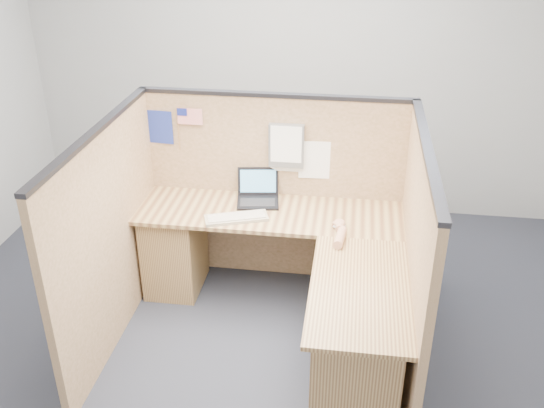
% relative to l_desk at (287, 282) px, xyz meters
% --- Properties ---
extents(floor, '(5.00, 5.00, 0.00)m').
position_rel_l_desk_xyz_m(floor, '(-0.18, -0.29, -0.39)').
color(floor, '#1E212A').
rests_on(floor, ground).
extents(wall_back, '(5.00, 0.00, 5.00)m').
position_rel_l_desk_xyz_m(wall_back, '(-0.18, 1.96, 1.01)').
color(wall_back, '#A6AAAB').
rests_on(wall_back, floor).
extents(cubicle_partitions, '(2.06, 1.83, 1.53)m').
position_rel_l_desk_xyz_m(cubicle_partitions, '(-0.18, 0.14, 0.38)').
color(cubicle_partitions, brown).
rests_on(cubicle_partitions, floor).
extents(l_desk, '(1.95, 1.75, 0.73)m').
position_rel_l_desk_xyz_m(l_desk, '(0.00, 0.00, 0.00)').
color(l_desk, brown).
rests_on(l_desk, floor).
extents(laptop, '(0.34, 0.34, 0.23)m').
position_rel_l_desk_xyz_m(laptop, '(-0.29, 0.56, 0.39)').
color(laptop, black).
rests_on(laptop, l_desk).
extents(keyboard, '(0.48, 0.30, 0.03)m').
position_rel_l_desk_xyz_m(keyboard, '(-0.40, 0.24, 0.35)').
color(keyboard, gray).
rests_on(keyboard, l_desk).
extents(mouse, '(0.11, 0.08, 0.04)m').
position_rel_l_desk_xyz_m(mouse, '(0.33, 0.21, 0.36)').
color(mouse, silver).
rests_on(mouse, l_desk).
extents(hand_forearm, '(0.10, 0.34, 0.07)m').
position_rel_l_desk_xyz_m(hand_forearm, '(0.34, 0.09, 0.37)').
color(hand_forearm, tan).
rests_on(hand_forearm, l_desk).
extents(blue_poster, '(0.19, 0.02, 0.26)m').
position_rel_l_desk_xyz_m(blue_poster, '(-1.06, 0.68, 0.84)').
color(blue_poster, navy).
rests_on(blue_poster, cubicle_partitions).
extents(american_flag, '(0.19, 0.01, 0.33)m').
position_rel_l_desk_xyz_m(american_flag, '(-0.85, 0.67, 0.93)').
color(american_flag, olive).
rests_on(american_flag, cubicle_partitions).
extents(file_holder, '(0.26, 0.05, 0.34)m').
position_rel_l_desk_xyz_m(file_holder, '(-0.10, 0.66, 0.76)').
color(file_holder, slate).
rests_on(file_holder, cubicle_partitions).
extents(paper_left, '(0.24, 0.01, 0.31)m').
position_rel_l_desk_xyz_m(paper_left, '(-0.10, 0.68, 0.69)').
color(paper_left, white).
rests_on(paper_left, cubicle_partitions).
extents(paper_right, '(0.23, 0.02, 0.30)m').
position_rel_l_desk_xyz_m(paper_right, '(0.11, 0.68, 0.64)').
color(paper_right, white).
rests_on(paper_right, cubicle_partitions).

